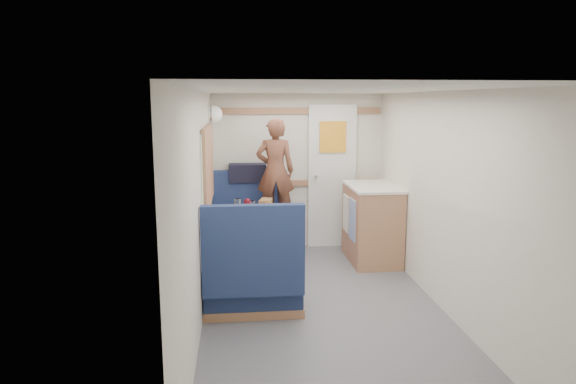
{
  "coord_description": "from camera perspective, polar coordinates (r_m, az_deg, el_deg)",
  "views": [
    {
      "loc": [
        -0.77,
        -4.31,
        1.92
      ],
      "look_at": [
        -0.26,
        0.9,
        0.98
      ],
      "focal_mm": 32.0,
      "sensor_mm": 36.0,
      "label": 1
    }
  ],
  "objects": [
    {
      "name": "oak_trim_low",
      "position": [
        6.67,
        1.06,
        0.99
      ],
      "size": [
        2.15,
        0.02,
        0.08
      ],
      "primitive_type": "cube",
      "color": "#975F44",
      "rests_on": "wall_back"
    },
    {
      "name": "ledge",
      "position": [
        6.51,
        -4.52,
        1.0
      ],
      "size": [
        0.9,
        0.14,
        0.04
      ],
      "primitive_type": "cube",
      "color": "#975F44",
      "rests_on": "bench_far"
    },
    {
      "name": "galley_counter",
      "position": [
        6.24,
        9.27,
        -3.39
      ],
      "size": [
        0.57,
        0.92,
        0.92
      ],
      "color": "#975F44",
      "rests_on": "floor"
    },
    {
      "name": "tumbler_mid",
      "position": [
        5.75,
        -5.61,
        -1.3
      ],
      "size": [
        0.07,
        0.07,
        0.11
      ],
      "primitive_type": "cylinder",
      "color": "silver",
      "rests_on": "dinette_table"
    },
    {
      "name": "bread_loaf",
      "position": [
        5.81,
        -2.51,
        -1.26
      ],
      "size": [
        0.17,
        0.24,
        0.09
      ],
      "primitive_type": "cube",
      "rotation": [
        0.0,
        0.0,
        -0.25
      ],
      "color": "brown",
      "rests_on": "dinette_table"
    },
    {
      "name": "tray",
      "position": [
        5.27,
        -2.95,
        -2.85
      ],
      "size": [
        0.32,
        0.38,
        0.02
      ],
      "primitive_type": "cube",
      "rotation": [
        0.0,
        0.0,
        -0.19
      ],
      "color": "white",
      "rests_on": "dinette_table"
    },
    {
      "name": "wall_back",
      "position": [
        6.67,
        1.04,
        2.29
      ],
      "size": [
        2.2,
        0.02,
        2.0
      ],
      "primitive_type": "cube",
      "color": "silver",
      "rests_on": "floor"
    },
    {
      "name": "ceiling",
      "position": [
        4.38,
        4.58,
        11.23
      ],
      "size": [
        4.5,
        4.5,
        0.0
      ],
      "primitive_type": "plane",
      "rotation": [
        3.14,
        0.0,
        0.0
      ],
      "color": "silver",
      "rests_on": "wall_back"
    },
    {
      "name": "wall_left",
      "position": [
        4.42,
        -9.81,
        -1.96
      ],
      "size": [
        0.02,
        4.5,
        2.0
      ],
      "primitive_type": "cube",
      "color": "silver",
      "rests_on": "floor"
    },
    {
      "name": "tumbler_right",
      "position": [
        5.63,
        -4.07,
        -1.54
      ],
      "size": [
        0.07,
        0.07,
        0.11
      ],
      "primitive_type": "cylinder",
      "color": "silver",
      "rests_on": "dinette_table"
    },
    {
      "name": "bench_near",
      "position": [
        4.73,
        -3.91,
        -9.84
      ],
      "size": [
        0.9,
        0.59,
        1.05
      ],
      "color": "#172649",
      "rests_on": "floor"
    },
    {
      "name": "side_window",
      "position": [
        5.36,
        -8.93,
        2.91
      ],
      "size": [
        0.04,
        1.3,
        0.72
      ],
      "primitive_type": "cube",
      "color": "#A2B196",
      "rests_on": "wall_left"
    },
    {
      "name": "bench_far",
      "position": [
        6.38,
        -4.4,
        -4.51
      ],
      "size": [
        0.9,
        0.59,
        1.05
      ],
      "color": "#172649",
      "rests_on": "floor"
    },
    {
      "name": "beer_glass",
      "position": [
        5.58,
        -2.26,
        -1.71
      ],
      "size": [
        0.06,
        0.06,
        0.1
      ],
      "primitive_type": "cylinder",
      "color": "brown",
      "rests_on": "dinette_table"
    },
    {
      "name": "floor",
      "position": [
        4.78,
        4.23,
        -13.51
      ],
      "size": [
        4.5,
        4.5,
        0.0
      ],
      "primitive_type": "plane",
      "color": "#515156",
      "rests_on": "ground"
    },
    {
      "name": "duffel_bag",
      "position": [
        6.49,
        -4.53,
        2.15
      ],
      "size": [
        0.47,
        0.23,
        0.22
      ],
      "primitive_type": "cube",
      "rotation": [
        0.0,
        0.0,
        -0.01
      ],
      "color": "black",
      "rests_on": "ledge"
    },
    {
      "name": "person",
      "position": [
        6.15,
        -1.43,
        2.36
      ],
      "size": [
        0.48,
        0.33,
        1.26
      ],
      "primitive_type": "imported",
      "rotation": [
        0.0,
        0.0,
        3.08
      ],
      "color": "brown",
      "rests_on": "bench_far"
    },
    {
      "name": "cheese_block",
      "position": [
        5.31,
        -3.1,
        -2.45
      ],
      "size": [
        0.12,
        0.09,
        0.04
      ],
      "primitive_type": "cube",
      "rotation": [
        0.0,
        0.0,
        -0.2
      ],
      "color": "#EBD387",
      "rests_on": "tray"
    },
    {
      "name": "rear_door",
      "position": [
        6.7,
        4.9,
        2.06
      ],
      "size": [
        0.62,
        0.12,
        1.86
      ],
      "color": "white",
      "rests_on": "wall_back"
    },
    {
      "name": "tumbler_left",
      "position": [
        5.24,
        -5.92,
        -2.53
      ],
      "size": [
        0.06,
        0.06,
        0.1
      ],
      "primitive_type": "cylinder",
      "color": "white",
      "rests_on": "dinette_table"
    },
    {
      "name": "wine_glass",
      "position": [
        5.48,
        -4.54,
        -1.16
      ],
      "size": [
        0.08,
        0.08,
        0.17
      ],
      "color": "white",
      "rests_on": "dinette_table"
    },
    {
      "name": "oak_trim_high",
      "position": [
        6.58,
        1.09,
        9.0
      ],
      "size": [
        2.15,
        0.02,
        0.08
      ],
      "primitive_type": "cube",
      "color": "#975F44",
      "rests_on": "wall_back"
    },
    {
      "name": "wall_right",
      "position": [
        4.78,
        17.48,
        -1.35
      ],
      "size": [
        0.02,
        4.5,
        2.0
      ],
      "primitive_type": "cube",
      "color": "silver",
      "rests_on": "floor"
    },
    {
      "name": "pepper_grinder",
      "position": [
        5.55,
        -3.87,
        -1.76
      ],
      "size": [
        0.04,
        0.04,
        0.1
      ],
      "primitive_type": "cylinder",
      "color": "black",
      "rests_on": "dinette_table"
    },
    {
      "name": "orange_fruit",
      "position": [
        5.26,
        -1.91,
        -2.37
      ],
      "size": [
        0.08,
        0.08,
        0.08
      ],
      "primitive_type": "sphere",
      "color": "orange",
      "rests_on": "tray"
    },
    {
      "name": "dome_light",
      "position": [
        6.17,
        -8.24,
        8.54
      ],
      "size": [
        0.2,
        0.2,
        0.2
      ],
      "primitive_type": "sphere",
      "color": "white",
      "rests_on": "wall_left"
    },
    {
      "name": "dinette_table",
      "position": [
        5.48,
        -4.23,
        -4.12
      ],
      "size": [
        0.62,
        0.92,
        0.72
      ],
      "color": "white",
      "rests_on": "floor"
    }
  ]
}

